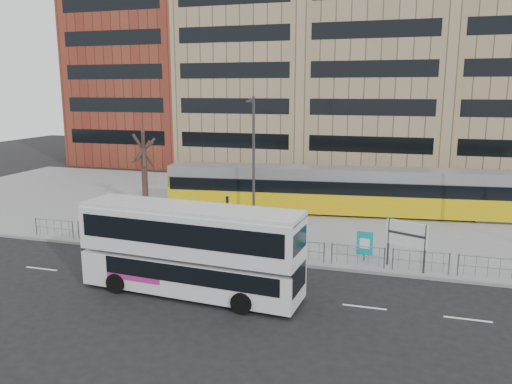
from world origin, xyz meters
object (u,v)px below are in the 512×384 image
(station_sign, at_px, (407,236))
(traffic_light_west, at_px, (227,217))
(double_decker_bus, at_px, (190,247))
(ad_panel, at_px, (365,244))
(bare_tree, at_px, (142,129))
(pedestrian, at_px, (279,224))
(tram, at_px, (362,191))
(lamp_post_west, at_px, (253,154))

(station_sign, xyz_separation_m, traffic_light_west, (-9.34, 0.04, 0.31))
(double_decker_bus, relative_size, ad_panel, 6.43)
(station_sign, relative_size, bare_tree, 0.30)
(pedestrian, distance_m, bare_tree, 13.46)
(tram, xyz_separation_m, traffic_light_west, (-6.28, -10.67, 0.32))
(double_decker_bus, height_order, station_sign, double_decker_bus)
(traffic_light_west, bearing_deg, bare_tree, 115.04)
(ad_panel, relative_size, traffic_light_west, 0.50)
(double_decker_bus, distance_m, traffic_light_west, 5.52)
(station_sign, distance_m, traffic_light_west, 9.35)
(double_decker_bus, relative_size, tram, 0.36)
(station_sign, bearing_deg, double_decker_bus, -124.99)
(station_sign, bearing_deg, bare_tree, -179.24)
(double_decker_bus, xyz_separation_m, bare_tree, (-9.61, 13.48, 3.92))
(tram, xyz_separation_m, lamp_post_west, (-6.92, -3.64, 2.87))
(lamp_post_west, bearing_deg, double_decker_bus, -85.95)
(station_sign, xyz_separation_m, ad_panel, (-2.04, 0.62, -0.75))
(pedestrian, relative_size, bare_tree, 0.22)
(station_sign, xyz_separation_m, bare_tree, (-18.70, 8.00, 4.24))
(ad_panel, distance_m, lamp_post_west, 10.84)
(ad_panel, distance_m, pedestrian, 5.74)
(ad_panel, relative_size, pedestrian, 0.89)
(station_sign, height_order, bare_tree, bare_tree)
(double_decker_bus, bearing_deg, station_sign, 35.28)
(double_decker_bus, bearing_deg, bare_tree, 129.67)
(tram, bearing_deg, traffic_light_west, -126.93)
(traffic_light_west, distance_m, lamp_post_west, 7.51)
(ad_panel, xyz_separation_m, pedestrian, (-5.15, 2.53, -0.04))
(bare_tree, bearing_deg, traffic_light_west, -40.41)
(traffic_light_west, bearing_deg, lamp_post_west, 70.66)
(double_decker_bus, distance_m, pedestrian, 8.91)
(station_sign, height_order, ad_panel, station_sign)
(bare_tree, bearing_deg, tram, 9.80)
(station_sign, bearing_deg, ad_panel, -172.99)
(double_decker_bus, relative_size, bare_tree, 1.24)
(tram, relative_size, ad_panel, 17.97)
(pedestrian, distance_m, traffic_light_west, 3.94)
(pedestrian, bearing_deg, bare_tree, 68.98)
(tram, height_order, traffic_light_west, tram)
(pedestrian, bearing_deg, double_decker_bus, 169.43)
(double_decker_bus, relative_size, station_sign, 4.16)
(double_decker_bus, xyz_separation_m, station_sign, (9.09, 5.48, -0.32))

